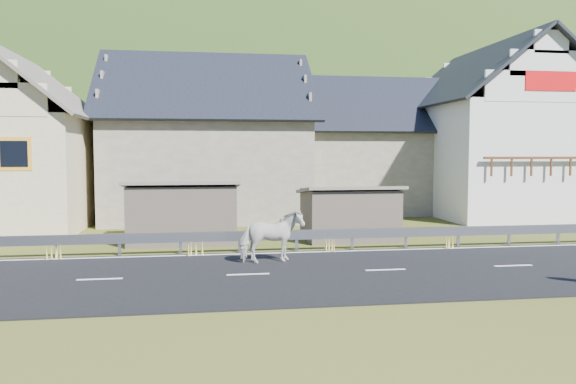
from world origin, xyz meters
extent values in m
plane|color=#343D12|center=(0.00, 0.00, 0.00)|extent=(160.00, 160.00, 0.00)
cube|color=black|center=(0.00, 0.00, 0.02)|extent=(60.00, 7.00, 0.04)
cube|color=silver|center=(0.00, 0.00, 0.04)|extent=(60.00, 6.60, 0.01)
cube|color=#93969B|center=(0.00, 3.68, 0.58)|extent=(28.00, 0.08, 0.34)
cube|color=#93969B|center=(-6.00, 3.70, 0.35)|extent=(0.10, 0.06, 0.70)
cube|color=#93969B|center=(-4.00, 3.70, 0.35)|extent=(0.10, 0.06, 0.70)
cube|color=#93969B|center=(-2.00, 3.70, 0.35)|extent=(0.10, 0.06, 0.70)
cube|color=#93969B|center=(0.00, 3.70, 0.35)|extent=(0.10, 0.06, 0.70)
cube|color=#93969B|center=(2.00, 3.70, 0.35)|extent=(0.10, 0.06, 0.70)
cube|color=#93969B|center=(4.00, 3.70, 0.35)|extent=(0.10, 0.06, 0.70)
cube|color=#93969B|center=(6.00, 3.70, 0.35)|extent=(0.10, 0.06, 0.70)
cube|color=#93969B|center=(8.00, 3.70, 0.35)|extent=(0.10, 0.06, 0.70)
cube|color=#93969B|center=(10.00, 3.70, 0.35)|extent=(0.10, 0.06, 0.70)
cube|color=#93969B|center=(12.00, 3.70, 0.35)|extent=(0.10, 0.06, 0.70)
cube|color=brown|center=(-2.00, 6.50, 1.10)|extent=(4.30, 3.30, 2.40)
cube|color=brown|center=(4.50, 6.00, 1.00)|extent=(3.80, 2.90, 2.20)
cube|color=beige|center=(-10.00, 12.00, 2.50)|extent=(7.00, 9.00, 5.00)
cube|color=gold|center=(-8.40, 7.50, 3.40)|extent=(1.30, 0.12, 1.30)
cube|color=gray|center=(-1.00, 15.00, 2.50)|extent=(10.00, 9.00, 5.00)
cube|color=gray|center=(9.00, 17.00, 2.30)|extent=(9.00, 8.00, 4.60)
cube|color=silver|center=(15.00, 14.00, 3.00)|extent=(8.00, 10.00, 6.00)
cube|color=red|center=(15.00, 8.97, 6.80)|extent=(2.60, 0.06, 0.90)
cube|color=brown|center=(15.00, 8.75, 3.20)|extent=(6.80, 0.12, 0.12)
ellipsoid|color=#1C370F|center=(5.00, 180.00, -20.00)|extent=(440.00, 280.00, 260.00)
imported|color=beige|center=(0.86, 1.61, 0.85)|extent=(1.21, 2.05, 1.63)
camera|label=1|loc=(-1.23, -15.48, 3.44)|focal=35.00mm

